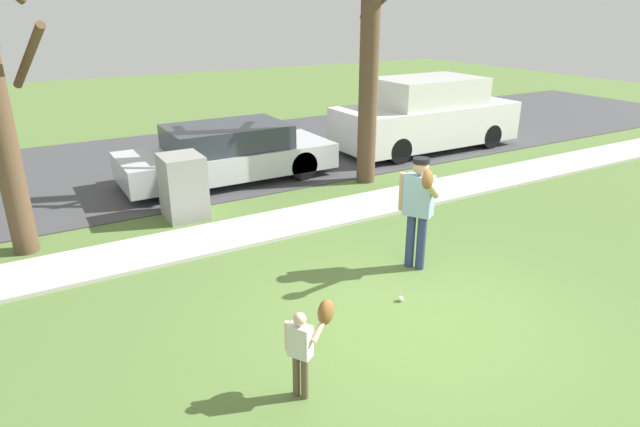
{
  "coord_description": "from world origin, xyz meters",
  "views": [
    {
      "loc": [
        -3.91,
        -4.36,
        3.62
      ],
      "look_at": [
        -0.5,
        1.51,
        1.0
      ],
      "focal_mm": 30.18,
      "sensor_mm": 36.0,
      "label": 1
    }
  ],
  "objects_px": {
    "utility_cabinet": "(183,187)",
    "person_adult": "(419,202)",
    "street_tree_near": "(370,33)",
    "parked_van_white": "(426,116)",
    "parked_sedan_silver": "(228,153)",
    "person_child": "(308,337)",
    "baseball": "(401,299)"
  },
  "relations": [
    {
      "from": "utility_cabinet",
      "to": "person_adult",
      "type": "bearing_deg",
      "value": -58.69
    },
    {
      "from": "baseball",
      "to": "parked_van_white",
      "type": "height_order",
      "value": "parked_van_white"
    },
    {
      "from": "person_child",
      "to": "utility_cabinet",
      "type": "bearing_deg",
      "value": 55.31
    },
    {
      "from": "parked_sedan_silver",
      "to": "baseball",
      "type": "bearing_deg",
      "value": -89.86
    },
    {
      "from": "person_child",
      "to": "street_tree_near",
      "type": "xyz_separation_m",
      "value": [
        4.5,
        5.49,
        2.47
      ]
    },
    {
      "from": "street_tree_near",
      "to": "person_child",
      "type": "bearing_deg",
      "value": -129.33
    },
    {
      "from": "parked_sedan_silver",
      "to": "parked_van_white",
      "type": "bearing_deg",
      "value": 0.28
    },
    {
      "from": "street_tree_near",
      "to": "parked_van_white",
      "type": "xyz_separation_m",
      "value": [
        3.03,
        1.58,
        -2.22
      ]
    },
    {
      "from": "street_tree_near",
      "to": "parked_sedan_silver",
      "type": "relative_size",
      "value": 1.29
    },
    {
      "from": "person_adult",
      "to": "baseball",
      "type": "xyz_separation_m",
      "value": [
        -0.77,
        -0.65,
        -1.01
      ]
    },
    {
      "from": "baseball",
      "to": "street_tree_near",
      "type": "xyz_separation_m",
      "value": [
        2.58,
        4.53,
        3.09
      ]
    },
    {
      "from": "person_adult",
      "to": "baseball",
      "type": "relative_size",
      "value": 22.59
    },
    {
      "from": "person_child",
      "to": "parked_van_white",
      "type": "height_order",
      "value": "parked_van_white"
    },
    {
      "from": "utility_cabinet",
      "to": "parked_van_white",
      "type": "distance_m",
      "value": 7.34
    },
    {
      "from": "street_tree_near",
      "to": "parked_sedan_silver",
      "type": "distance_m",
      "value": 3.93
    },
    {
      "from": "person_child",
      "to": "baseball",
      "type": "xyz_separation_m",
      "value": [
        1.91,
        0.95,
        -0.62
      ]
    },
    {
      "from": "person_adult",
      "to": "person_child",
      "type": "distance_m",
      "value": 3.15
    },
    {
      "from": "person_adult",
      "to": "parked_van_white",
      "type": "bearing_deg",
      "value": -162.07
    },
    {
      "from": "street_tree_near",
      "to": "parked_sedan_silver",
      "type": "bearing_deg",
      "value": 149.11
    },
    {
      "from": "street_tree_near",
      "to": "baseball",
      "type": "bearing_deg",
      "value": -119.69
    },
    {
      "from": "baseball",
      "to": "parked_sedan_silver",
      "type": "xyz_separation_m",
      "value": [
        -0.02,
        6.09,
        0.58
      ]
    },
    {
      "from": "parked_sedan_silver",
      "to": "street_tree_near",
      "type": "bearing_deg",
      "value": -30.89
    },
    {
      "from": "person_child",
      "to": "parked_van_white",
      "type": "relative_size",
      "value": 0.2
    },
    {
      "from": "street_tree_near",
      "to": "parked_sedan_silver",
      "type": "xyz_separation_m",
      "value": [
        -2.6,
        1.56,
        -2.5
      ]
    },
    {
      "from": "person_child",
      "to": "street_tree_near",
      "type": "distance_m",
      "value": 7.51
    },
    {
      "from": "parked_sedan_silver",
      "to": "parked_van_white",
      "type": "height_order",
      "value": "parked_van_white"
    },
    {
      "from": "utility_cabinet",
      "to": "parked_van_white",
      "type": "bearing_deg",
      "value": 13.45
    },
    {
      "from": "person_child",
      "to": "parked_sedan_silver",
      "type": "xyz_separation_m",
      "value": [
        1.9,
        7.04,
        -0.03
      ]
    },
    {
      "from": "baseball",
      "to": "parked_van_white",
      "type": "relative_size",
      "value": 0.01
    },
    {
      "from": "parked_van_white",
      "to": "person_child",
      "type": "bearing_deg",
      "value": -136.77
    },
    {
      "from": "person_adult",
      "to": "street_tree_near",
      "type": "bearing_deg",
      "value": -145.62
    },
    {
      "from": "person_adult",
      "to": "parked_van_white",
      "type": "height_order",
      "value": "parked_van_white"
    }
  ]
}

